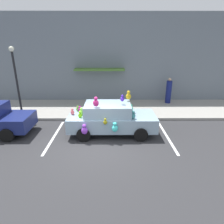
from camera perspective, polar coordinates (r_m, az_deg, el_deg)
The scene contains 9 objects.
ground_plane at distance 8.61m, azimuth -5.01°, elevation -10.12°, with size 60.00×60.00×0.00m, color #2D2D30.
sidewalk at distance 13.15m, azimuth -3.34°, elevation 1.01°, with size 24.00×4.00×0.15m, color gray.
storefront_building at distance 14.65m, azimuth -3.16°, elevation 15.39°, with size 24.00×1.25×6.40m.
parking_stripe_front at distance 9.85m, azimuth 15.99°, elevation -6.82°, with size 0.12×3.60×0.01m, color silver.
parking_stripe_rear at distance 9.86m, azimuth -16.82°, elevation -6.86°, with size 0.12×3.60×0.01m, color silver.
plush_covered_car at distance 9.47m, azimuth -0.40°, elevation -1.79°, with size 4.28×2.14×2.08m.
teddy_bear_on_sidewalk at distance 11.56m, azimuth -1.21°, elevation 0.14°, with size 0.29×0.25×0.56m.
street_lamp_post at distance 12.34m, azimuth -26.81°, elevation 9.79°, with size 0.28×0.28×4.01m.
pedestrian_near_shopfront at distance 14.59m, azimuth 16.55°, elevation 5.86°, with size 0.40×0.40×1.84m.
Camera 1 is at (0.70, -7.45, 4.25)m, focal length 30.60 mm.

